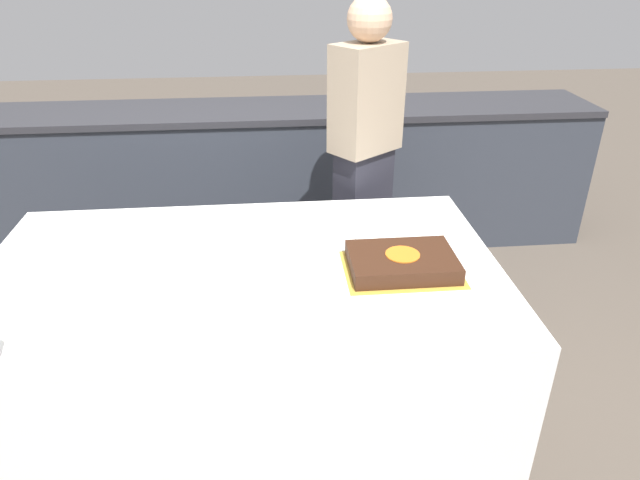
# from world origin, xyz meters

# --- Properties ---
(ground_plane) EXTENTS (14.00, 14.00, 0.00)m
(ground_plane) POSITION_xyz_m (0.00, 0.00, 0.00)
(ground_plane) COLOR brown
(back_counter) EXTENTS (4.40, 0.58, 0.92)m
(back_counter) POSITION_xyz_m (0.00, 1.66, 0.46)
(back_counter) COLOR #333842
(back_counter) RESTS_ON ground_plane
(dining_table) EXTENTS (1.96, 1.16, 0.75)m
(dining_table) POSITION_xyz_m (0.00, 0.00, 0.38)
(dining_table) COLOR white
(dining_table) RESTS_ON ground_plane
(cake) EXTENTS (0.43, 0.32, 0.07)m
(cake) POSITION_xyz_m (0.60, -0.08, 0.78)
(cake) COLOR gold
(cake) RESTS_ON dining_table
(plate_stack) EXTENTS (0.21, 0.21, 0.05)m
(plate_stack) POSITION_xyz_m (-0.33, -0.13, 0.78)
(plate_stack) COLOR white
(plate_stack) RESTS_ON dining_table
(side_plate_near_cake) EXTENTS (0.19, 0.19, 0.00)m
(side_plate_near_cake) POSITION_xyz_m (0.55, 0.22, 0.75)
(side_plate_near_cake) COLOR white
(side_plate_near_cake) RESTS_ON dining_table
(person_cutting_cake) EXTENTS (0.39, 0.36, 1.64)m
(person_cutting_cake) POSITION_xyz_m (0.60, 0.80, 0.86)
(person_cutting_cake) COLOR #282833
(person_cutting_cake) RESTS_ON ground_plane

